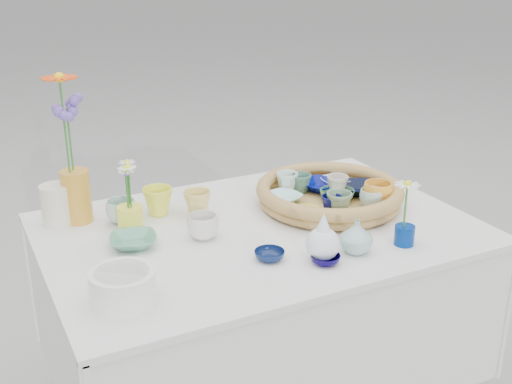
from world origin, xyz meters
name	(u,v)px	position (x,y,z in m)	size (l,w,h in m)	color
wicker_tray	(329,194)	(0.28, 0.05, 0.80)	(0.47, 0.47, 0.08)	#9F7642
tray_ceramic_0	(319,186)	(0.30, 0.15, 0.80)	(0.12, 0.12, 0.03)	#000977
tray_ceramic_1	(358,189)	(0.40, 0.06, 0.80)	(0.13, 0.13, 0.03)	black
tray_ceramic_2	(378,194)	(0.39, -0.05, 0.82)	(0.09, 0.09, 0.07)	#F7A935
tray_ceramic_3	(337,195)	(0.30, 0.04, 0.80)	(0.11, 0.11, 0.03)	#519265
tray_ceramic_4	(339,204)	(0.24, -0.07, 0.82)	(0.08, 0.08, 0.07)	gray
tray_ceramic_5	(283,198)	(0.14, 0.10, 0.80)	(0.11, 0.11, 0.03)	#A7E7E4
tray_ceramic_6	(287,182)	(0.19, 0.17, 0.82)	(0.07, 0.07, 0.07)	silver
tray_ceramic_7	(337,186)	(0.33, 0.08, 0.82)	(0.07, 0.07, 0.07)	beige
tray_ceramic_8	(335,181)	(0.38, 0.16, 0.80)	(0.10, 0.10, 0.02)	#B5CEFF
tray_ceramic_9	(331,205)	(0.22, -0.05, 0.81)	(0.06, 0.06, 0.06)	#0B1056
tray_ceramic_10	(306,213)	(0.14, -0.04, 0.80)	(0.09, 0.09, 0.03)	#FFEF6B
tray_ceramic_11	(371,198)	(0.37, -0.06, 0.81)	(0.08, 0.08, 0.06)	silver
tray_ceramic_12	(301,183)	(0.23, 0.15, 0.81)	(0.07, 0.07, 0.06)	#457360
loose_ceramic_0	(158,201)	(-0.24, 0.23, 0.81)	(0.09, 0.09, 0.09)	yellow
loose_ceramic_1	(198,203)	(-0.13, 0.17, 0.80)	(0.08, 0.08, 0.08)	#E3C868
loose_ceramic_2	(133,241)	(-0.37, 0.04, 0.78)	(0.13, 0.13, 0.03)	#539876
loose_ceramic_3	(203,227)	(-0.18, 0.00, 0.80)	(0.09, 0.09, 0.07)	silver
loose_ceramic_4	(269,255)	(-0.07, -0.20, 0.78)	(0.08, 0.08, 0.03)	#0B1944
loose_ceramic_5	(121,211)	(-0.36, 0.22, 0.80)	(0.09, 0.09, 0.07)	#A5C8BB
loose_ceramic_6	(325,259)	(0.05, -0.29, 0.78)	(0.08, 0.08, 0.03)	#08003F
fluted_bowl	(123,287)	(-0.48, -0.24, 0.81)	(0.16, 0.16, 0.08)	white
bud_vase_paleblue	(323,236)	(0.05, -0.27, 0.84)	(0.09, 0.09, 0.14)	white
bud_vase_seafoam	(356,236)	(0.16, -0.27, 0.81)	(0.09, 0.09, 0.09)	#91B7B5
bud_vase_cobalt	(404,235)	(0.31, -0.29, 0.79)	(0.06, 0.06, 0.06)	navy
single_daisy	(405,206)	(0.30, -0.29, 0.88)	(0.08, 0.08, 0.14)	white
tall_vase_yellow	(77,196)	(-0.47, 0.29, 0.85)	(0.09, 0.09, 0.16)	gold
gerbera	(65,126)	(-0.49, 0.28, 1.07)	(0.12, 0.12, 0.30)	#FF4E0E
hydrangea	(70,140)	(-0.47, 0.30, 1.02)	(0.07, 0.07, 0.26)	#725CCD
white_pitcher	(57,205)	(-0.53, 0.29, 0.83)	(0.13, 0.09, 0.12)	beige
daisy_cup	(130,219)	(-0.35, 0.14, 0.81)	(0.07, 0.07, 0.08)	#F9F140
daisy_posy	(127,183)	(-0.35, 0.14, 0.92)	(0.08, 0.08, 0.14)	white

